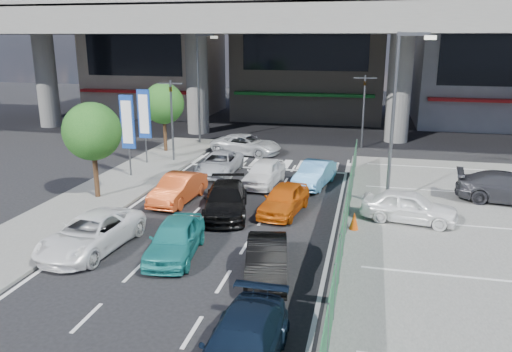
% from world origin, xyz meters
% --- Properties ---
extents(ground, '(120.00, 120.00, 0.00)m').
position_xyz_m(ground, '(0.00, 0.00, 0.00)').
color(ground, black).
rests_on(ground, ground).
extents(parking_lot, '(12.00, 28.00, 0.06)m').
position_xyz_m(parking_lot, '(11.00, 2.00, 0.03)').
color(parking_lot, '#5B5B59').
rests_on(parking_lot, ground).
extents(sidewalk_left, '(4.00, 30.00, 0.12)m').
position_xyz_m(sidewalk_left, '(-7.00, 4.00, 0.06)').
color(sidewalk_left, '#5B5B59').
rests_on(sidewalk_left, ground).
extents(fence_run, '(0.16, 22.00, 1.80)m').
position_xyz_m(fence_run, '(5.30, 1.00, 0.90)').
color(fence_run, '#1F5C34').
rests_on(fence_run, ground).
extents(expressway, '(64.00, 14.00, 10.75)m').
position_xyz_m(expressway, '(0.00, 22.00, 8.76)').
color(expressway, slate).
rests_on(expressway, ground).
extents(building_west, '(12.00, 10.90, 13.00)m').
position_xyz_m(building_west, '(-16.00, 31.97, 6.49)').
color(building_west, '#A39683').
rests_on(building_west, ground).
extents(building_center, '(14.00, 10.90, 15.00)m').
position_xyz_m(building_center, '(0.00, 32.97, 7.49)').
color(building_center, gray).
rests_on(building_center, ground).
extents(building_east, '(12.00, 10.90, 12.00)m').
position_xyz_m(building_east, '(16.00, 31.97, 5.99)').
color(building_east, gray).
rests_on(building_east, ground).
extents(traffic_light_left, '(1.60, 1.24, 5.20)m').
position_xyz_m(traffic_light_left, '(-6.20, 12.00, 3.94)').
color(traffic_light_left, '#595B60').
rests_on(traffic_light_left, ground).
extents(traffic_light_right, '(1.60, 1.24, 5.20)m').
position_xyz_m(traffic_light_right, '(5.50, 19.00, 3.94)').
color(traffic_light_right, '#595B60').
rests_on(traffic_light_right, ground).
extents(street_lamp_right, '(1.65, 0.22, 8.00)m').
position_xyz_m(street_lamp_right, '(7.17, 6.00, 4.77)').
color(street_lamp_right, '#595B60').
rests_on(street_lamp_right, ground).
extents(street_lamp_left, '(1.65, 0.22, 8.00)m').
position_xyz_m(street_lamp_left, '(-6.33, 18.00, 4.77)').
color(street_lamp_left, '#595B60').
rests_on(street_lamp_left, ground).
extents(signboard_near, '(0.80, 0.14, 4.70)m').
position_xyz_m(signboard_near, '(-7.20, 7.99, 3.06)').
color(signboard_near, '#595B60').
rests_on(signboard_near, ground).
extents(signboard_far, '(0.80, 0.14, 4.70)m').
position_xyz_m(signboard_far, '(-7.60, 10.99, 3.06)').
color(signboard_far, '#595B60').
rests_on(signboard_far, ground).
extents(tree_near, '(2.80, 2.80, 4.80)m').
position_xyz_m(tree_near, '(-7.00, 4.00, 3.39)').
color(tree_near, '#382314').
rests_on(tree_near, ground).
extents(tree_far, '(2.80, 2.80, 4.80)m').
position_xyz_m(tree_far, '(-7.80, 14.50, 3.39)').
color(tree_far, '#382314').
rests_on(tree_far, ground).
extents(minivan_navy_back, '(1.88, 4.47, 1.29)m').
position_xyz_m(minivan_navy_back, '(3.32, -7.28, 0.64)').
color(minivan_navy_back, black).
rests_on(minivan_navy_back, ground).
extents(sedan_white_mid_left, '(2.63, 4.98, 1.34)m').
position_xyz_m(sedan_white_mid_left, '(-3.97, -1.66, 0.67)').
color(sedan_white_mid_left, white).
rests_on(sedan_white_mid_left, ground).
extents(taxi_teal_mid, '(2.12, 4.22, 1.38)m').
position_xyz_m(taxi_teal_mid, '(-0.69, -1.46, 0.69)').
color(taxi_teal_mid, teal).
rests_on(taxi_teal_mid, ground).
extents(hatch_black_mid_right, '(2.01, 4.01, 1.26)m').
position_xyz_m(hatch_black_mid_right, '(2.92, -2.36, 0.63)').
color(hatch_black_mid_right, black).
rests_on(hatch_black_mid_right, ground).
extents(taxi_orange_left, '(1.73, 4.20, 1.35)m').
position_xyz_m(taxi_orange_left, '(-2.90, 4.45, 0.68)').
color(taxi_orange_left, '#D04A1C').
rests_on(taxi_orange_left, ground).
extents(sedan_black_mid, '(2.89, 4.95, 1.35)m').
position_xyz_m(sedan_black_mid, '(-0.15, 3.28, 0.67)').
color(sedan_black_mid, black).
rests_on(sedan_black_mid, ground).
extents(taxi_orange_right, '(2.13, 4.09, 1.33)m').
position_xyz_m(taxi_orange_right, '(2.40, 4.01, 0.66)').
color(taxi_orange_right, '#D65B0E').
rests_on(taxi_orange_right, ground).
extents(wagon_silver_front_left, '(2.08, 4.45, 1.23)m').
position_xyz_m(wagon_silver_front_left, '(-2.48, 9.89, 0.62)').
color(wagon_silver_front_left, silver).
rests_on(wagon_silver_front_left, ground).
extents(sedan_white_front_mid, '(1.97, 4.18, 1.38)m').
position_xyz_m(sedan_white_front_mid, '(0.57, 8.22, 0.69)').
color(sedan_white_front_mid, white).
rests_on(sedan_white_front_mid, ground).
extents(kei_truck_front_right, '(2.13, 4.18, 1.31)m').
position_xyz_m(kei_truck_front_right, '(3.26, 8.65, 0.66)').
color(kei_truck_front_right, '#569CDA').
rests_on(kei_truck_front_right, ground).
extents(crossing_wagon_silver, '(5.14, 3.11, 1.34)m').
position_xyz_m(crossing_wagon_silver, '(-2.15, 15.19, 0.67)').
color(crossing_wagon_silver, '#AEB2B5').
rests_on(crossing_wagon_silver, ground).
extents(parked_sedan_white, '(4.25, 2.26, 1.38)m').
position_xyz_m(parked_sedan_white, '(7.85, 4.01, 0.75)').
color(parked_sedan_white, white).
rests_on(parked_sedan_white, parking_lot).
extents(parked_sedan_dgrey, '(5.21, 2.61, 1.45)m').
position_xyz_m(parked_sedan_dgrey, '(12.80, 7.77, 0.79)').
color(parked_sedan_dgrey, '#323238').
rests_on(parked_sedan_dgrey, parking_lot).
extents(traffic_cone, '(0.39, 0.39, 0.75)m').
position_xyz_m(traffic_cone, '(5.60, 2.54, 0.44)').
color(traffic_cone, '#D84C0C').
rests_on(traffic_cone, parking_lot).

